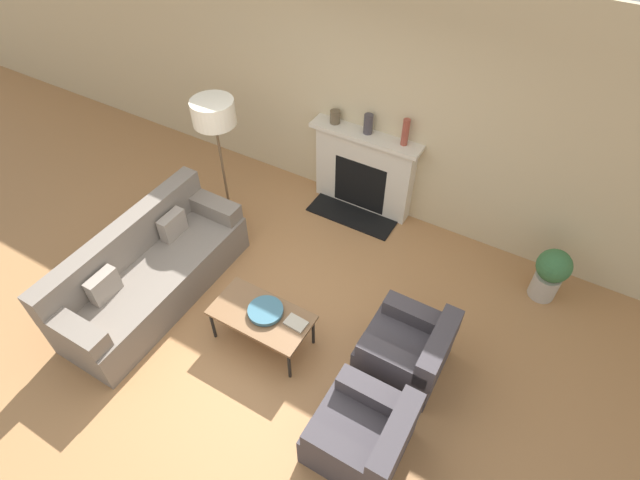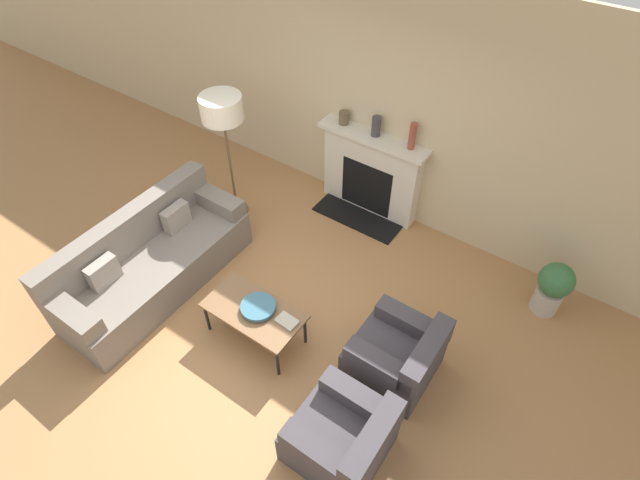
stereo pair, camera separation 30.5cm
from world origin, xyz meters
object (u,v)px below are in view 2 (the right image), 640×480
fireplace (370,174)px  armchair_near (343,438)px  armchair_far (398,356)px  bowl (258,307)px  book (287,321)px  coffee_table (254,312)px  floor_lamp (222,114)px  mantel_vase_left (344,118)px  couch (152,262)px  mantel_vase_center_left (376,126)px  potted_plant (553,287)px  mantel_vase_center_right (412,136)px

fireplace → armchair_near: bearing=-63.1°
armchair_far → bowl: size_ratio=2.22×
fireplace → book: size_ratio=6.42×
fireplace → coffee_table: bearing=-87.9°
bowl → floor_lamp: bearing=138.7°
armchair_near → bowl: 1.45m
armchair_near → coffee_table: 1.46m
coffee_table → fireplace: bearing=92.1°
coffee_table → mantel_vase_left: 2.56m
couch → armchair_near: size_ratio=2.86×
fireplace → bowl: (0.12, -2.32, -0.07)m
bowl → mantel_vase_center_left: 2.46m
fireplace → armchair_far: (1.45, -1.92, -0.26)m
mantel_vase_center_left → potted_plant: size_ratio=0.37×
couch → floor_lamp: (-0.07, 1.42, 1.10)m
fireplace → mantel_vase_center_right: size_ratio=4.31×
floor_lamp → mantel_vase_center_left: 1.73m
book → mantel_vase_center_left: size_ratio=0.90×
coffee_table → book: book is taller
bowl → mantel_vase_left: 2.50m
armchair_far → mantel_vase_center_right: mantel_vase_center_right is taller
couch → coffee_table: bearing=-86.5°
mantel_vase_center_right → mantel_vase_left: bearing=180.0°
fireplace → mantel_vase_left: mantel_vase_left is taller
book → mantel_vase_left: bearing=113.9°
fireplace → couch: bearing=-117.8°
bowl → mantel_vase_center_left: mantel_vase_center_left is taller
armchair_near → armchair_far: (0.00, 0.94, 0.00)m
couch → mantel_vase_left: size_ratio=13.97×
bowl → potted_plant: (2.28, 1.98, -0.10)m
armchair_far → mantel_vase_center_right: size_ratio=2.40×
bowl → potted_plant: bearing=41.0°
mantel_vase_left → book: bearing=-69.4°
potted_plant → floor_lamp: bearing=-169.7°
couch → mantel_vase_center_right: bearing=-35.5°
couch → mantel_vase_center_right: size_ratio=6.86×
book → potted_plant: size_ratio=0.33×
couch → armchair_far: bearing=-79.1°
couch → potted_plant: couch is taller
couch → mantel_vase_left: mantel_vase_left is taller
book → mantel_vase_center_left: 2.47m
fireplace → bowl: bearing=-87.1°
armchair_near → mantel_vase_center_left: 3.35m
book → mantel_vase_center_left: (-0.43, 2.30, 0.78)m
armchair_far → floor_lamp: (-2.81, 0.90, 1.15)m
book → mantel_vase_left: mantel_vase_left is taller
armchair_near → fireplace: bearing=-153.1°
fireplace → bowl: fireplace is taller
couch → potted_plant: size_ratio=3.37×
armchair_far → floor_lamp: size_ratio=0.47×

